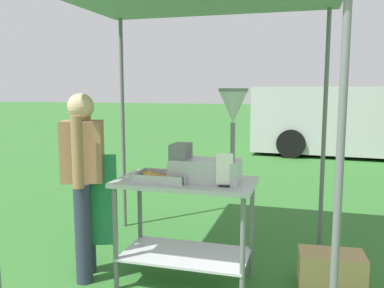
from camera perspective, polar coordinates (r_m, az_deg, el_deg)
ground_plane at (r=8.01m, az=10.16°, el=-4.21°), size 70.00×70.00×0.00m
donut_cart at (r=3.44m, az=-0.92°, el=-9.12°), size 1.14×0.61×0.90m
donut_tray at (r=3.34m, az=-4.25°, el=-4.76°), size 0.44×0.30×0.07m
donut_fryer at (r=3.27m, az=2.73°, el=-0.89°), size 0.62×0.28×0.75m
menu_sign at (r=3.13m, az=4.57°, el=-3.97°), size 0.13×0.05×0.26m
vendor at (r=3.61m, az=-14.87°, el=-4.39°), size 0.46×0.53×1.61m
supply_crate at (r=3.74m, az=18.89°, el=-16.30°), size 0.55×0.35×0.30m
van_silver at (r=10.85m, az=22.82°, el=3.11°), size 5.29×2.32×1.69m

